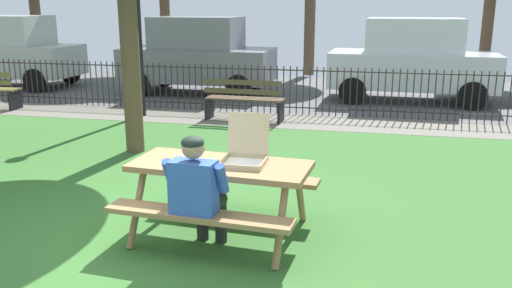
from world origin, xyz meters
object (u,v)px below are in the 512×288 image
(parked_car_left, at_px, (9,51))
(park_bench_center, at_px, (244,100))
(pizza_box_open, at_px, (246,151))
(adult_at_table, at_px, (198,189))
(pizza_slice_on_table, at_px, (207,161))
(parked_car_center, at_px, (198,55))
(parked_car_right, at_px, (413,59))
(picnic_table_foreground, at_px, (221,179))

(parked_car_left, bearing_deg, park_bench_center, -21.99)
(pizza_box_open, bearing_deg, adult_at_table, -118.38)
(pizza_slice_on_table, xyz_separation_m, parked_car_center, (-2.90, 8.47, 0.23))
(pizza_slice_on_table, relative_size, park_bench_center, 0.18)
(pizza_box_open, bearing_deg, park_bench_center, 103.77)
(pizza_slice_on_table, xyz_separation_m, parked_car_right, (2.52, 8.47, 0.23))
(park_bench_center, bearing_deg, pizza_box_open, -76.23)
(picnic_table_foreground, xyz_separation_m, parked_car_left, (-8.65, 8.50, 0.41))
(parked_car_left, bearing_deg, parked_car_right, -0.00)
(pizza_box_open, height_order, pizza_slice_on_table, pizza_box_open)
(parked_car_left, bearing_deg, pizza_slice_on_table, -44.90)
(pizza_slice_on_table, distance_m, adult_at_table, 0.55)
(parked_car_center, distance_m, parked_car_right, 5.41)
(pizza_slice_on_table, distance_m, park_bench_center, 5.49)
(pizza_box_open, xyz_separation_m, parked_car_center, (-3.29, 8.41, 0.13))
(picnic_table_foreground, height_order, parked_car_right, parked_car_right)
(park_bench_center, xyz_separation_m, parked_car_right, (3.43, 3.06, 0.59))
(parked_car_center, xyz_separation_m, parked_car_right, (5.41, -0.00, 0.00))
(parked_car_center, height_order, parked_car_right, same)
(pizza_box_open, xyz_separation_m, parked_car_right, (2.12, 8.41, 0.13))
(pizza_slice_on_table, relative_size, parked_car_right, 0.07)
(parked_car_left, xyz_separation_m, parked_car_center, (5.60, -0.00, 0.00))
(picnic_table_foreground, distance_m, pizza_box_open, 0.38)
(adult_at_table, distance_m, park_bench_center, 6.02)
(adult_at_table, bearing_deg, parked_car_right, 74.84)
(adult_at_table, height_order, park_bench_center, adult_at_table)
(adult_at_table, relative_size, park_bench_center, 0.74)
(pizza_slice_on_table, bearing_deg, adult_at_table, -81.65)
(pizza_box_open, bearing_deg, parked_car_right, 75.85)
(parked_car_right, bearing_deg, park_bench_center, -138.25)
(adult_at_table, bearing_deg, parked_car_center, 108.30)
(picnic_table_foreground, height_order, parked_car_center, parked_car_center)
(pizza_slice_on_table, height_order, parked_car_right, parked_car_right)
(pizza_slice_on_table, height_order, adult_at_table, adult_at_table)
(picnic_table_foreground, bearing_deg, parked_car_center, 109.75)
(picnic_table_foreground, height_order, pizza_box_open, pizza_box_open)
(parked_car_center, bearing_deg, adult_at_table, -71.70)
(adult_at_table, height_order, parked_car_left, parked_car_left)
(parked_car_left, height_order, parked_car_center, same)
(pizza_slice_on_table, distance_m, parked_car_center, 8.95)
(pizza_slice_on_table, xyz_separation_m, adult_at_table, (0.08, -0.53, -0.12))
(pizza_slice_on_table, bearing_deg, parked_car_left, 135.10)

